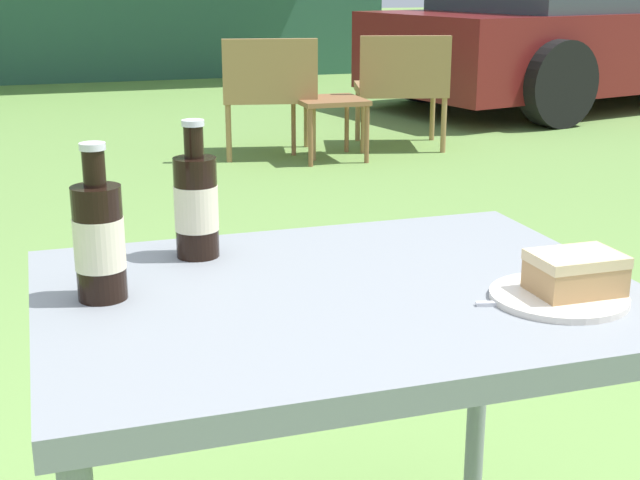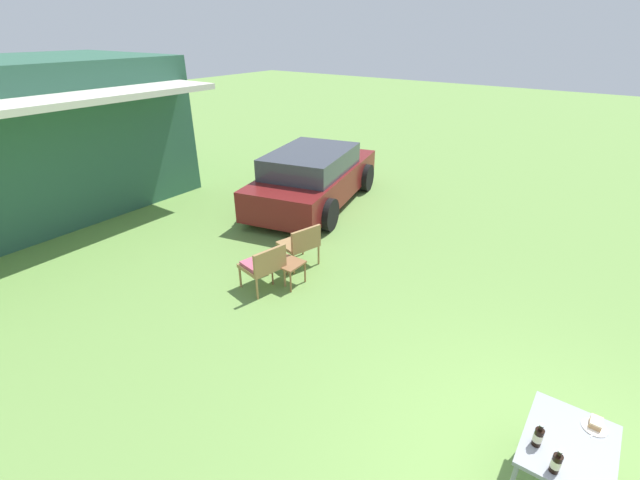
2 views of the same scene
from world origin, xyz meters
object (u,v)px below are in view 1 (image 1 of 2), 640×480
object	(u,v)px
garden_side_table	(329,106)
patio_table	(339,330)
cola_bottle_near	(196,204)
wicker_chair_plain	(402,83)
wicker_chair_cushioned	(269,87)
cola_bottle_far	(99,239)
cake_on_plate	(569,281)
parked_car	(589,32)

from	to	relation	value
garden_side_table	patio_table	xyz separation A→B (m)	(-1.38, -4.21, 0.28)
patio_table	cola_bottle_near	bearing A→B (deg)	127.55
wicker_chair_plain	wicker_chair_cushioned	bearing A→B (deg)	14.25
cola_bottle_far	garden_side_table	bearing A→B (deg)	67.34
patio_table	wicker_chair_plain	bearing A→B (deg)	66.03
wicker_chair_cushioned	wicker_chair_plain	size ratio (longest dim) A/B	1.00
wicker_chair_plain	cake_on_plate	world-z (taller)	wicker_chair_plain
wicker_chair_cushioned	cola_bottle_near	bearing A→B (deg)	85.51
wicker_chair_plain	garden_side_table	world-z (taller)	wicker_chair_plain
cola_bottle_near	cola_bottle_far	size ratio (longest dim) A/B	1.00
parked_car	wicker_chair_plain	world-z (taller)	parked_car
wicker_chair_plain	cola_bottle_far	size ratio (longest dim) A/B	3.28
parked_car	wicker_chair_cushioned	distance (m)	3.80
wicker_chair_plain	cola_bottle_far	distance (m)	4.93
wicker_chair_cushioned	cola_bottle_near	distance (m)	4.38
parked_car	cola_bottle_far	xyz separation A→B (m)	(-4.84, -5.93, 0.13)
cake_on_plate	cola_bottle_near	xyz separation A→B (m)	(-0.49, 0.38, 0.06)
cake_on_plate	wicker_chair_cushioned	bearing A→B (deg)	81.00
garden_side_table	cake_on_plate	size ratio (longest dim) A/B	2.12
parked_car	cake_on_plate	distance (m)	7.43
cola_bottle_far	wicker_chair_cushioned	bearing A→B (deg)	72.36
parked_car	cola_bottle_near	xyz separation A→B (m)	(-4.66, -5.77, 0.13)
garden_side_table	wicker_chair_cushioned	bearing A→B (deg)	147.08
patio_table	cola_bottle_near	world-z (taller)	cola_bottle_near
parked_car	garden_side_table	bearing A→B (deg)	-163.14
wicker_chair_cushioned	cola_bottle_far	xyz separation A→B (m)	(-1.39, -4.36, 0.33)
parked_car	wicker_chair_plain	distance (m)	2.99
parked_car	patio_table	xyz separation A→B (m)	(-4.49, -6.00, -0.03)
cake_on_plate	wicker_chair_plain	bearing A→B (deg)	70.10
parked_car	wicker_chair_plain	size ratio (longest dim) A/B	5.78
parked_car	garden_side_table	distance (m)	3.60
wicker_chair_cushioned	wicker_chair_plain	world-z (taller)	same
patio_table	cake_on_plate	distance (m)	0.36
parked_car	patio_table	size ratio (longest dim) A/B	4.89
cake_on_plate	patio_table	bearing A→B (deg)	154.85
garden_side_table	cake_on_plate	world-z (taller)	cake_on_plate
wicker_chair_plain	cola_bottle_near	size ratio (longest dim) A/B	3.28
wicker_chair_cushioned	cake_on_plate	size ratio (longest dim) A/B	3.78
patio_table	cola_bottle_far	xyz separation A→B (m)	(-0.35, 0.07, 0.16)
wicker_chair_cushioned	cake_on_plate	distance (m)	4.64
garden_side_table	wicker_chair_plain	bearing A→B (deg)	19.05
wicker_chair_cushioned	cake_on_plate	world-z (taller)	wicker_chair_cushioned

